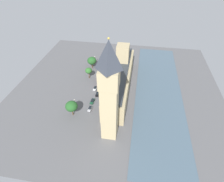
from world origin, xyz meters
name	(u,v)px	position (x,y,z in m)	size (l,w,h in m)	color
ground_plane	(117,87)	(0.00, 0.00, 0.00)	(135.69, 135.69, 0.00)	#565659
river_thames	(158,91)	(-27.62, 0.00, 0.12)	(29.04, 122.12, 0.25)	#475B6B
parliament_building	(120,77)	(-1.99, -1.50, 7.50)	(12.96, 65.69, 25.24)	tan
clock_tower	(109,94)	(-2.03, 38.73, 26.34)	(8.22, 8.22, 50.96)	tan
double_decker_bus_far_end	(106,67)	(11.27, -20.56, 2.63)	(3.29, 10.65, 4.75)	red
double_decker_bus_under_trees	(101,77)	(12.33, -6.19, 2.63)	(3.21, 10.64, 4.75)	red
car_white_by_river_gate	(95,88)	(13.83, 4.65, 0.89)	(2.20, 4.41, 1.74)	silver
car_black_opposite_hall	(97,94)	(11.01, 10.16, 0.89)	(1.94, 4.67, 1.74)	black
car_dark_green_leading	(92,101)	(12.49, 17.27, 0.89)	(2.23, 4.87, 1.74)	#19472D
car_silver_kerbside	(90,108)	(12.21, 23.68, 0.89)	(2.10, 4.64, 1.74)	#B7B7BC
pedestrian_near_tower	(103,97)	(7.07, 12.16, 0.68)	(0.60, 0.51, 1.51)	gray
pedestrian_corner	(102,106)	(6.16, 20.27, 0.71)	(0.66, 0.64, 1.58)	maroon
pedestrian_trailing	(109,80)	(6.45, -6.78, 0.74)	(0.63, 0.69, 1.64)	maroon
plane_tree_midblock	(71,106)	(20.76, 29.32, 6.61)	(6.67, 6.67, 9.47)	brown
plane_tree_slot_10	(89,71)	(21.14, -7.36, 6.28)	(4.78, 4.78, 8.37)	brown
plane_tree_slot_11	(92,61)	(22.44, -21.46, 6.28)	(6.81, 6.81, 9.19)	brown
street_lamp_slot_12	(95,59)	(21.68, -27.65, 4.67)	(0.56, 0.56, 6.76)	black
street_lamp_slot_13	(75,102)	(21.26, 23.17, 4.27)	(0.56, 0.56, 6.09)	black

